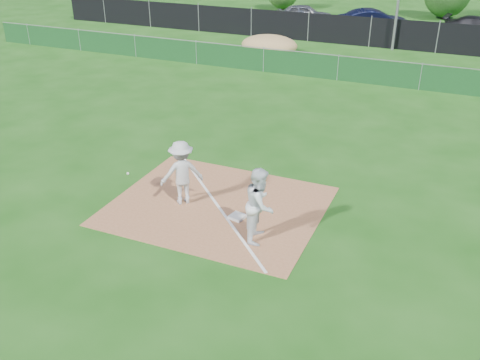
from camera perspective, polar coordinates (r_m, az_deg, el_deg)
name	(u,v)px	position (r m, az deg, el deg)	size (l,w,h in m)	color
ground	(308,111)	(23.36, 7.25, 7.34)	(90.00, 90.00, 0.00)	#164B10
infield_dirt	(217,206)	(15.66, -2.42, -2.75)	(6.00, 5.00, 0.02)	#935D3B
foul_line	(217,205)	(15.65, -2.42, -2.71)	(0.08, 7.00, 0.01)	white
green_fence	(338,69)	(27.82, 10.40, 11.62)	(44.00, 0.05, 1.20)	#0F3A17
dirt_mound	(269,45)	(32.48, 3.14, 14.17)	(3.38, 2.60, 1.17)	#A07F4D
black_fence	(370,32)	(35.39, 13.71, 15.07)	(46.00, 0.04, 1.80)	black
parking_lot	(383,32)	(40.41, 14.99, 15.04)	(46.00, 9.00, 0.01)	black
first_base	(237,217)	(15.01, -0.29, -3.93)	(0.40, 0.40, 0.08)	silver
play_at_first	(182,173)	(15.46, -6.24, 0.79)	(2.57, 1.35, 1.93)	silver
runner	(260,204)	(13.68, 2.16, -2.62)	(0.99, 0.77, 2.03)	silver
car_left	(304,14)	(42.00, 6.86, 17.16)	(1.70, 4.23, 1.44)	#AAADB2
car_mid	(374,22)	(39.37, 14.12, 16.05)	(1.71, 4.90, 1.61)	black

